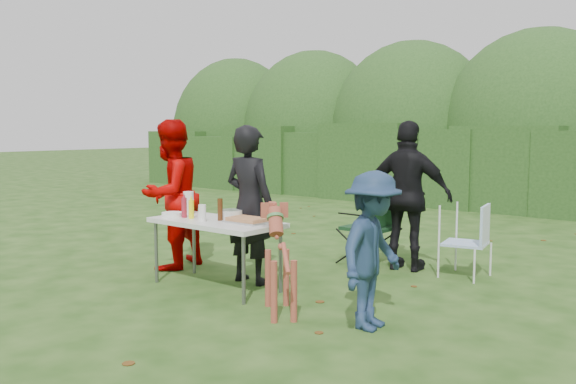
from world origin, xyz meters
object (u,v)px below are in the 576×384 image
Objects in this scene: person_cook at (250,205)px; lawn_chair at (465,240)px; person_red_jacket at (170,194)px; person_black_puffy at (408,196)px; mustard_bottle at (191,209)px; beer_bottle at (220,209)px; folding_table at (216,225)px; camping_chair at (369,223)px; paper_towel_roll at (189,203)px; child at (373,250)px; dog at (280,263)px; ketchup_bottle at (184,208)px.

person_cook reaches higher than lawn_chair.
person_black_puffy is at bearing 117.38° from person_red_jacket.
person_cook is 0.64m from mustard_bottle.
lawn_chair is at bearing 45.80° from mustard_bottle.
person_red_jacket is at bearing 166.68° from beer_bottle.
camping_chair reaches higher than folding_table.
person_cook reaches higher than paper_towel_roll.
person_red_jacket reaches higher than child.
person_red_jacket is 1.34× the size of child.
paper_towel_roll is (0.51, -0.15, -0.05)m from person_red_jacket.
ketchup_bottle is at bearing 35.34° from dog.
child is 5.71× the size of beer_bottle.
ketchup_bottle reaches higher than folding_table.
person_black_puffy is 2.32m from child.
beer_bottle is (-1.11, 0.30, 0.38)m from dog.
dog is at bearing 144.98° from person_cook.
paper_towel_roll is at bearing 16.72° from person_cook.
child is 1.58× the size of lawn_chair.
beer_bottle is (0.36, 0.09, 0.02)m from mustard_bottle.
beer_bottle is at bearing 81.60° from child.
folding_table is at bearing 37.61° from lawn_chair.
person_black_puffy reaches higher than ketchup_bottle.
camping_chair is 2.32m from paper_towel_roll.
beer_bottle is (-0.08, -0.37, -0.02)m from person_cook.
person_red_jacket reaches higher than camping_chair.
child is (3.15, -0.38, -0.23)m from person_red_jacket.
dog is at bearing -15.13° from beer_bottle.
folding_table is 6.82× the size of ketchup_bottle.
person_red_jacket is at bearing 151.50° from ketchup_bottle.
beer_bottle reaches higher than dog.
person_red_jacket is at bearing 163.51° from paper_towel_roll.
person_red_jacket reaches higher than lawn_chair.
mustard_bottle is (-2.34, 0.01, 0.15)m from child.
ketchup_bottle is at bearing 51.37° from person_red_jacket.
mustard_bottle is at bearing 55.17° from person_red_jacket.
person_cook reaches higher than mustard_bottle.
child is 1.35× the size of dog.
person_cook is 8.03× the size of ketchup_bottle.
beer_bottle reaches higher than lawn_chair.
paper_towel_roll is (-0.19, 0.23, 0.02)m from ketchup_bottle.
person_cook is 1.97m from child.
person_cook is 0.96× the size of person_red_jacket.
mustard_bottle is at bearing 67.04° from camping_chair.
person_red_jacket reaches higher than paper_towel_roll.
child is 2.35m from mustard_bottle.
ketchup_bottle is 0.92× the size of beer_bottle.
child reaches higher than beer_bottle.
paper_towel_roll is at bearing 79.63° from child.
child is at bearing 164.21° from person_cook.
folding_table is 0.35m from mustard_bottle.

